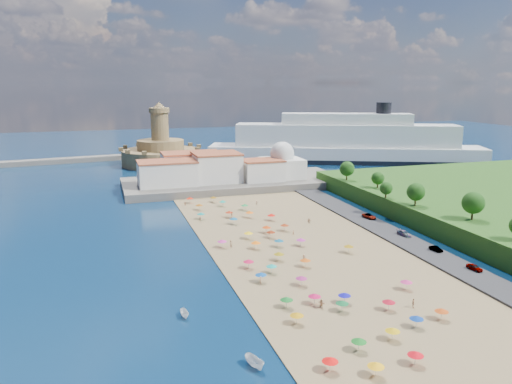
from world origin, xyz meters
name	(u,v)px	position (x,y,z in m)	size (l,w,h in m)	color
ground	(270,241)	(0.00, 0.00, 0.00)	(700.00, 700.00, 0.00)	#071938
terrace	(235,183)	(10.00, 73.00, 1.50)	(90.00, 36.00, 3.00)	#59544C
jetty	(169,172)	(-12.00, 108.00, 1.20)	(18.00, 70.00, 2.40)	#59544C
waterfront_buildings	(203,169)	(-3.05, 73.64, 7.88)	(57.00, 29.00, 11.00)	silver
domed_building	(282,163)	(30.00, 71.00, 8.97)	(16.00, 16.00, 15.00)	silver
fortress	(161,152)	(-12.00, 138.00, 6.68)	(40.00, 40.00, 32.40)	#9B7F4D
cruise_ship	(345,145)	(83.34, 117.02, 9.45)	(143.01, 76.44, 31.90)	black
beach_parasols	(281,251)	(-2.19, -14.51, 2.15)	(32.11, 116.21, 2.20)	gray
beachgoers	(268,238)	(-1.05, -1.18, 1.13)	(33.21, 93.36, 1.87)	tan
moored_boats	(229,345)	(-24.80, -51.28, 0.79)	(9.42, 23.61, 1.69)	white
parked_cars	(404,233)	(36.00, -8.78, 1.37)	(3.03, 50.70, 1.40)	gray
hillside_trees	(444,200)	(47.84, -9.34, 10.11)	(13.57, 105.86, 7.58)	#382314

